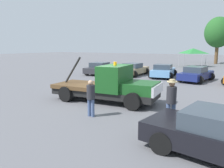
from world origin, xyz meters
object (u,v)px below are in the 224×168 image
(person_near_truck, at_px, (171,98))
(tree_center, at_px, (218,32))
(parked_car_tan, at_px, (133,69))
(canopy_tent_green, at_px, (193,51))
(parked_car_charcoal, at_px, (100,68))
(person_at_hood, at_px, (91,96))
(parked_car_skyblue, at_px, (163,71))
(parked_car_navy, at_px, (196,74))
(tow_truck, at_px, (110,86))

(person_near_truck, relative_size, tree_center, 0.22)
(parked_car_tan, distance_m, canopy_tent_green, 14.69)
(parked_car_tan, bearing_deg, tree_center, -14.98)
(parked_car_charcoal, bearing_deg, parked_car_tan, -83.62)
(person_near_truck, distance_m, parked_car_charcoal, 16.73)
(person_at_hood, bearing_deg, parked_car_skyblue, 7.58)
(parked_car_skyblue, distance_m, tree_center, 22.56)
(person_near_truck, distance_m, parked_car_skyblue, 13.94)
(parked_car_navy, xyz_separation_m, canopy_tent_green, (-3.30, 14.90, 1.77))
(tow_truck, height_order, parked_car_charcoal, tow_truck)
(person_near_truck, xyz_separation_m, parked_car_navy, (-1.30, 12.22, -0.44))
(person_at_hood, xyz_separation_m, canopy_tent_green, (-1.27, 28.02, 1.46))
(parked_car_skyblue, xyz_separation_m, canopy_tent_green, (0.05, 13.98, 1.77))
(parked_car_charcoal, distance_m, parked_car_tan, 3.83)
(person_at_hood, xyz_separation_m, parked_car_charcoal, (-8.31, 12.91, -0.31))
(tow_truck, relative_size, parked_car_charcoal, 1.29)
(parked_car_charcoal, xyz_separation_m, parked_car_tan, (3.72, 0.91, -0.00))
(parked_car_charcoal, height_order, parked_car_tan, same)
(canopy_tent_green, bearing_deg, person_at_hood, -87.41)
(parked_car_navy, bearing_deg, parked_car_charcoal, 100.83)
(tree_center, bearing_deg, person_at_hood, -91.95)
(parked_car_tan, height_order, tree_center, tree_center)
(tow_truck, xyz_separation_m, person_at_hood, (0.63, -2.67, 0.05))
(parked_car_navy, height_order, canopy_tent_green, canopy_tent_green)
(parked_car_tan, relative_size, tree_center, 0.56)
(tow_truck, xyz_separation_m, parked_car_navy, (2.67, 10.44, -0.26))
(tree_center, bearing_deg, parked_car_navy, -87.96)
(person_near_truck, height_order, parked_car_navy, person_near_truck)
(person_near_truck, bearing_deg, person_at_hood, 78.33)
(canopy_tent_green, height_order, tree_center, tree_center)
(parked_car_skyblue, bearing_deg, parked_car_tan, 85.13)
(person_at_hood, height_order, parked_car_skyblue, person_at_hood)
(person_near_truck, xyz_separation_m, tree_center, (-2.11, 35.01, 4.45))
(parked_car_navy, bearing_deg, tree_center, 11.70)
(parked_car_tan, xyz_separation_m, tree_center, (5.81, 22.10, 4.88))
(tree_center, bearing_deg, parked_car_charcoal, -112.52)
(person_at_hood, bearing_deg, canopy_tent_green, 4.79)
(person_near_truck, relative_size, parked_car_skyblue, 0.40)
(person_near_truck, height_order, parked_car_tan, person_near_truck)
(canopy_tent_green, bearing_deg, tow_truck, -88.56)
(person_at_hood, distance_m, canopy_tent_green, 28.08)
(tow_truck, bearing_deg, tree_center, 80.96)
(canopy_tent_green, distance_m, tree_center, 8.85)
(tow_truck, height_order, person_at_hood, tow_truck)
(tow_truck, relative_size, canopy_tent_green, 1.84)
(parked_car_tan, bearing_deg, parked_car_skyblue, -86.35)
(tree_center, bearing_deg, canopy_tent_green, -107.50)
(tow_truck, distance_m, person_near_truck, 4.35)
(tow_truck, bearing_deg, parked_car_charcoal, 121.05)
(tow_truck, xyz_separation_m, parked_car_charcoal, (-7.68, 10.23, -0.26))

